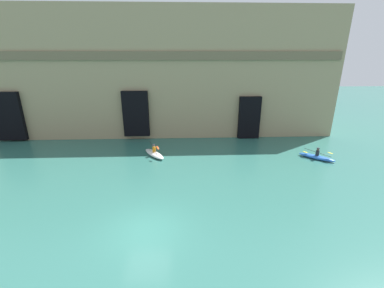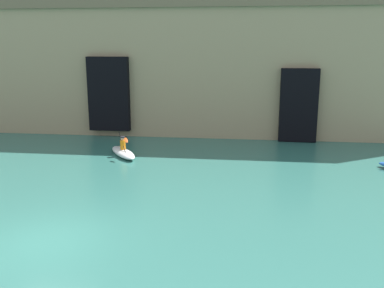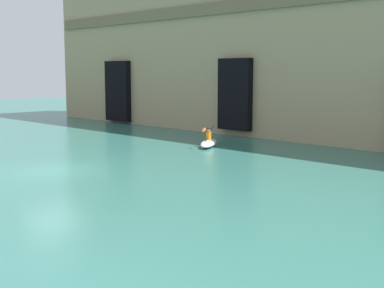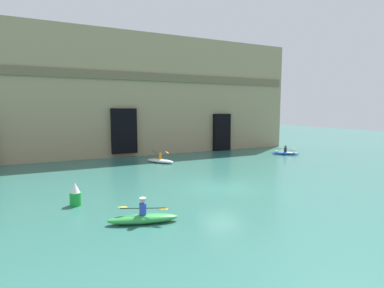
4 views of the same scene
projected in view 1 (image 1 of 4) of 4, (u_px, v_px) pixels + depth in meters
The scene contains 4 objects.
ground_plane at pixel (146, 230), 13.61m from camera, with size 120.00×120.00×0.00m, color #2D665B.
cliff_bluff at pixel (138, 73), 29.52m from camera, with size 43.36×8.35×13.33m.
kayak_white at pixel (154, 154), 23.32m from camera, with size 2.37×2.92×1.20m.
kayak_blue at pixel (317, 157), 22.62m from camera, with size 2.70×2.47×1.04m.
Camera 1 is at (1.98, -11.39, 8.87)m, focal length 24.00 mm.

